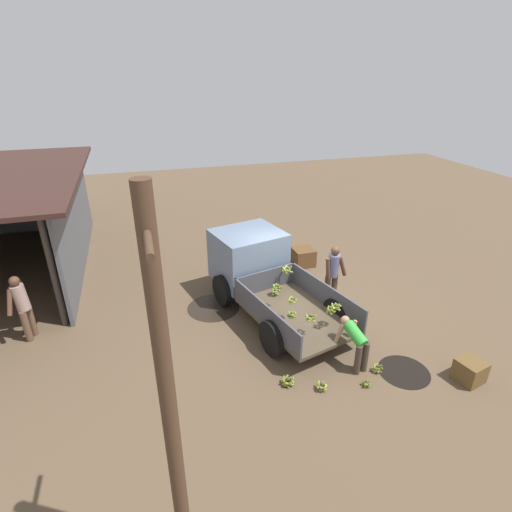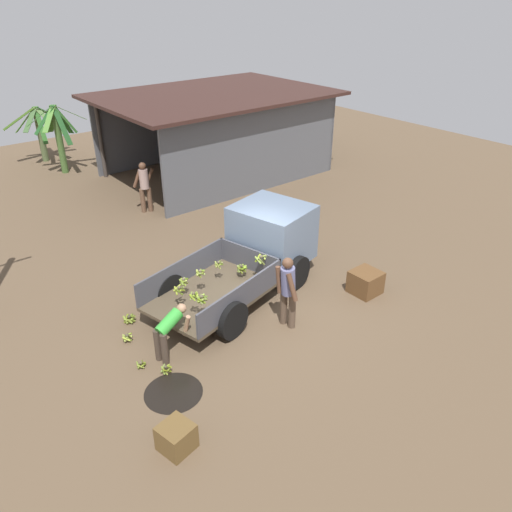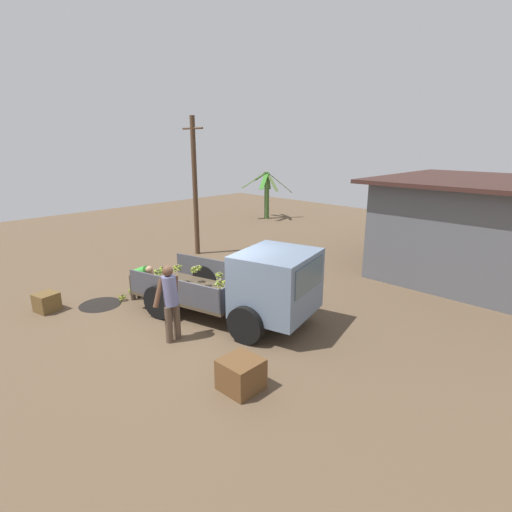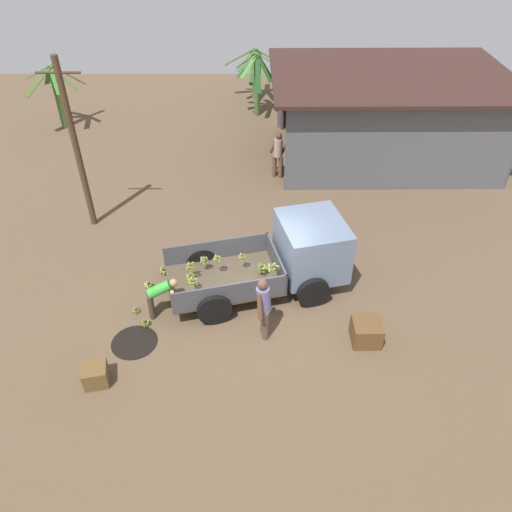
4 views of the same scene
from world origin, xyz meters
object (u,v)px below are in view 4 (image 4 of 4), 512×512
Objects in this scene: banana_bunch_on_ground_1 at (145,322)px; banana_bunch_on_ground_2 at (136,310)px; person_worker_loading at (159,294)px; wooden_crate_1 at (366,332)px; person_foreground_visitor at (264,306)px; person_bystander_near_shed at (278,153)px; banana_bunch_on_ground_3 at (165,270)px; cargo_truck at (295,253)px; banana_bunch_on_ground_0 at (149,284)px; wooden_crate_0 at (96,375)px; utility_pole at (76,146)px.

banana_bunch_on_ground_1 is 1.09× the size of banana_bunch_on_ground_2.
wooden_crate_1 is at bearing -22.41° from person_worker_loading.
person_foreground_visitor is 8.07× the size of banana_bunch_on_ground_2.
person_bystander_near_shed is 8.30m from banana_bunch_on_ground_1.
person_bystander_near_shed is (0.61, 7.78, -0.02)m from person_foreground_visitor.
banana_bunch_on_ground_3 is 0.45× the size of wooden_crate_1.
person_worker_loading is (-3.40, -1.22, -0.34)m from cargo_truck.
banana_bunch_on_ground_0 is at bearing 167.36° from person_bystander_near_shed.
person_foreground_visitor is 3.42m from banana_bunch_on_ground_2.
person_foreground_visitor reaches higher than person_bystander_near_shed.
person_worker_loading is 2.06× the size of wooden_crate_0.
utility_pole reaches higher than cargo_truck.
cargo_truck is 18.93× the size of banana_bunch_on_ground_0.
person_bystander_near_shed reaches higher than banana_bunch_on_ground_0.
wooden_crate_0 reaches higher than banana_bunch_on_ground_0.
cargo_truck is 2.75m from wooden_crate_1.
person_bystander_near_shed is at bearing 102.90° from wooden_crate_1.
wooden_crate_0 is (-1.12, -2.12, -0.43)m from person_worker_loading.
person_foreground_visitor is 5.77× the size of banana_bunch_on_ground_3.
cargo_truck reaches higher than person_bystander_near_shed.
cargo_truck is 22.82× the size of banana_bunch_on_ground_2.
utility_pole is 22.10× the size of banana_bunch_on_ground_1.
banana_bunch_on_ground_0 reaches higher than banana_bunch_on_ground_1.
cargo_truck is 7.28× the size of wooden_crate_1.
wooden_crate_0 is at bearing -104.40° from banana_bunch_on_ground_3.
wooden_crate_1 is at bearing -25.85° from banana_bunch_on_ground_3.
banana_bunch_on_ground_1 is 2.01m from banana_bunch_on_ground_3.
banana_bunch_on_ground_0 is at bearing 105.05° from person_worker_loading.
wooden_crate_1 is at bearing 166.13° from person_foreground_visitor.
cargo_truck is at bearing 126.77° from wooden_crate_1.
cargo_truck reaches higher than wooden_crate_1.
utility_pole is 6.83m from wooden_crate_0.
utility_pole is at bearing 135.42° from person_bystander_near_shed.
wooden_crate_0 is at bearing -168.72° from wooden_crate_1.
person_bystander_near_shed is 2.52× the size of wooden_crate_1.
banana_bunch_on_ground_1 is (2.40, -4.46, -2.55)m from utility_pole.
wooden_crate_0 is (-0.61, -3.10, 0.12)m from banana_bunch_on_ground_0.
banana_bunch_on_ground_3 is (0.19, 2.01, -0.01)m from banana_bunch_on_ground_1.
utility_pole is (-6.16, 2.83, 1.65)m from cargo_truck.
cargo_truck is at bearing 23.48° from banana_bunch_on_ground_1.
banana_bunch_on_ground_3 is at bearing 154.15° from wooden_crate_1.
banana_bunch_on_ground_1 is 0.45× the size of wooden_crate_0.
person_bystander_near_shed reaches higher than banana_bunch_on_ground_1.
person_worker_loading reaches higher than banana_bunch_on_ground_3.
person_bystander_near_shed is 8.20m from wooden_crate_1.
person_foreground_visitor reaches higher than person_worker_loading.
cargo_truck reaches higher than person_worker_loading.
banana_bunch_on_ground_2 is at bearing -177.87° from cargo_truck.
banana_bunch_on_ground_2 is at bearing -107.95° from banana_bunch_on_ground_3.
person_foreground_visitor is 7.80m from person_bystander_near_shed.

